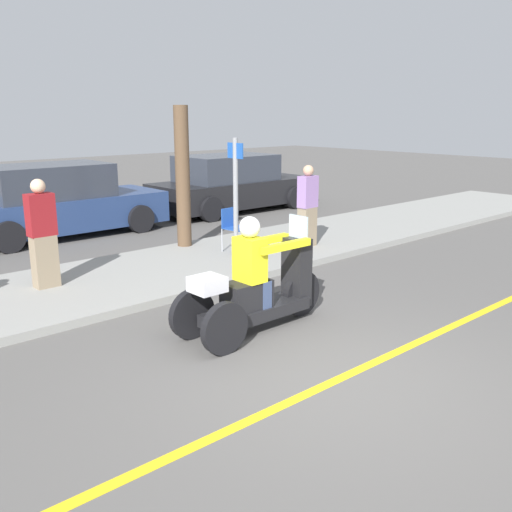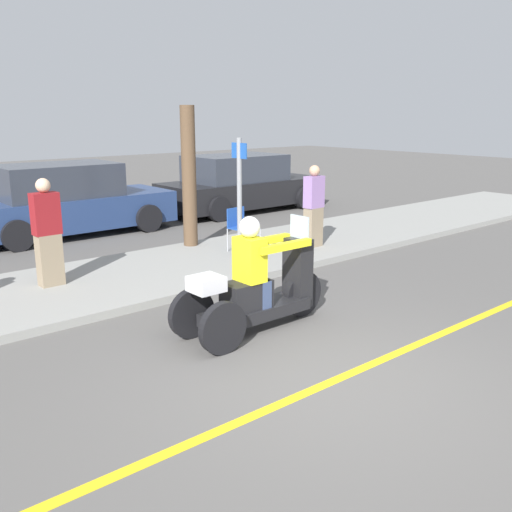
# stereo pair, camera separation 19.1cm
# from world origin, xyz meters

# --- Properties ---
(ground_plane) EXTENTS (60.00, 60.00, 0.00)m
(ground_plane) POSITION_xyz_m (0.00, 0.00, 0.00)
(ground_plane) COLOR #565451
(lane_stripe) EXTENTS (24.00, 0.12, 0.01)m
(lane_stripe) POSITION_xyz_m (0.32, 0.00, 0.00)
(lane_stripe) COLOR gold
(lane_stripe) RESTS_ON ground
(sidewalk_strip) EXTENTS (28.00, 2.80, 0.12)m
(sidewalk_strip) POSITION_xyz_m (0.00, 4.60, 0.06)
(sidewalk_strip) COLOR gray
(sidewalk_strip) RESTS_ON ground
(motorcycle_trike) EXTENTS (2.21, 0.74, 1.48)m
(motorcycle_trike) POSITION_xyz_m (0.32, 1.62, 0.54)
(motorcycle_trike) COLOR black
(motorcycle_trike) RESTS_ON ground
(spectator_end_of_line) EXTENTS (0.40, 0.24, 1.64)m
(spectator_end_of_line) POSITION_xyz_m (-1.08, 4.84, 0.91)
(spectator_end_of_line) COLOR gray
(spectator_end_of_line) RESTS_ON sidewalk_strip
(spectator_near_curb) EXTENTS (0.39, 0.24, 1.60)m
(spectator_near_curb) POSITION_xyz_m (3.87, 4.08, 0.89)
(spectator_near_curb) COLOR gray
(spectator_near_curb) RESTS_ON sidewalk_strip
(folding_chair_set_back) EXTENTS (0.51, 0.51, 0.82)m
(folding_chair_set_back) POSITION_xyz_m (2.55, 4.72, 0.62)
(folding_chair_set_back) COLOR #A5A8AD
(folding_chair_set_back) RESTS_ON sidewalk_strip
(parked_car_lot_center) EXTENTS (4.55, 1.97, 1.60)m
(parked_car_lot_center) POSITION_xyz_m (0.82, 8.80, 0.75)
(parked_car_lot_center) COLOR navy
(parked_car_lot_center) RESTS_ON ground
(parked_car_lot_right) EXTENTS (4.68, 2.09, 1.56)m
(parked_car_lot_right) POSITION_xyz_m (5.83, 8.83, 0.73)
(parked_car_lot_right) COLOR black
(parked_car_lot_right) RESTS_ON ground
(tree_trunk) EXTENTS (0.28, 0.28, 2.71)m
(tree_trunk) POSITION_xyz_m (2.08, 5.72, 1.48)
(tree_trunk) COLOR brown
(tree_trunk) RESTS_ON sidewalk_strip
(street_sign) EXTENTS (0.08, 0.36, 2.20)m
(street_sign) POSITION_xyz_m (1.53, 3.45, 1.32)
(street_sign) COLOR gray
(street_sign) RESTS_ON sidewalk_strip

